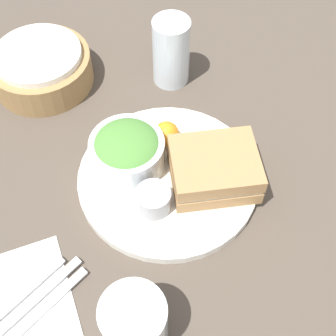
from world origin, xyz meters
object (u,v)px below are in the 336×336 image
(fork, at_px, (29,322))
(water_glass, at_px, (135,323))
(bread_basket, at_px, (41,67))
(knife, at_px, (20,313))
(sandwich, at_px, (214,169))
(plate, at_px, (168,178))
(spoon, at_px, (12,304))
(drink_glass, at_px, (171,52))
(salad_bowl, at_px, (127,150))
(dressing_cup, at_px, (153,200))

(fork, bearing_deg, water_glass, 127.59)
(bread_basket, xyz_separation_m, knife, (-0.13, -0.42, -0.03))
(sandwich, distance_m, bread_basket, 0.38)
(plate, xyz_separation_m, spoon, (-0.27, -0.11, -0.00))
(sandwich, relative_size, drink_glass, 1.18)
(salad_bowl, bearing_deg, bread_basket, 109.08)
(fork, bearing_deg, drink_glass, -159.92)
(bread_basket, bearing_deg, knife, -106.62)
(drink_glass, distance_m, water_glass, 0.47)
(salad_bowl, xyz_separation_m, fork, (-0.20, -0.19, -0.04))
(salad_bowl, distance_m, fork, 0.28)
(knife, height_order, water_glass, water_glass)
(knife, distance_m, water_glass, 0.16)
(bread_basket, bearing_deg, sandwich, -58.47)
(salad_bowl, bearing_deg, fork, -136.67)
(plate, bearing_deg, salad_bowl, 137.96)
(fork, distance_m, water_glass, 0.15)
(fork, height_order, water_glass, water_glass)
(salad_bowl, relative_size, fork, 0.59)
(sandwich, relative_size, bread_basket, 0.83)
(sandwich, bearing_deg, fork, -160.17)
(knife, distance_m, spoon, 0.02)
(drink_glass, height_order, fork, drink_glass)
(dressing_cup, height_order, drink_glass, drink_glass)
(plate, distance_m, bread_basket, 0.32)
(sandwich, bearing_deg, spoon, -166.20)
(salad_bowl, relative_size, water_glass, 1.24)
(plate, height_order, water_glass, water_glass)
(sandwich, xyz_separation_m, drink_glass, (0.02, 0.24, 0.02))
(salad_bowl, xyz_separation_m, knife, (-0.21, -0.17, -0.04))
(fork, bearing_deg, salad_bowl, -163.11)
(plate, relative_size, knife, 1.37)
(plate, relative_size, salad_bowl, 2.44)
(salad_bowl, height_order, fork, salad_bowl)
(sandwich, xyz_separation_m, bread_basket, (-0.20, 0.32, -0.01))
(plate, xyz_separation_m, water_glass, (-0.12, -0.21, 0.04))
(salad_bowl, relative_size, bread_basket, 0.64)
(plate, bearing_deg, dressing_cup, -132.03)
(plate, xyz_separation_m, knife, (-0.26, -0.13, -0.00))
(plate, bearing_deg, bread_basket, 114.91)
(salad_bowl, relative_size, drink_glass, 0.91)
(spoon, bearing_deg, knife, 90.00)
(bread_basket, height_order, knife, bread_basket)
(bread_basket, relative_size, fork, 0.92)
(spoon, relative_size, water_glass, 1.90)
(plate, xyz_separation_m, bread_basket, (-0.13, 0.29, 0.03))
(plate, height_order, salad_bowl, salad_bowl)
(plate, height_order, dressing_cup, dressing_cup)
(salad_bowl, xyz_separation_m, spoon, (-0.22, -0.16, -0.04))
(salad_bowl, xyz_separation_m, water_glass, (-0.07, -0.25, -0.00))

